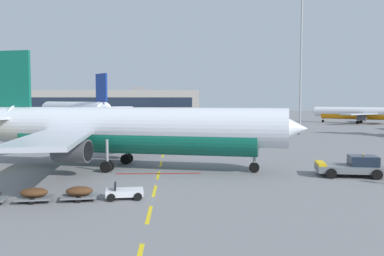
{
  "coord_description": "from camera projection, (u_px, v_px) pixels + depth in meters",
  "views": [
    {
      "loc": [
        19.65,
        -16.59,
        6.98
      ],
      "look_at": [
        21.52,
        31.32,
        3.67
      ],
      "focal_mm": 38.52,
      "sensor_mm": 36.0,
      "label": 1
    }
  ],
  "objects": [
    {
      "name": "baggage_train",
      "position": [
        57.0,
        194.0,
        28.26
      ],
      "size": [
        11.69,
        2.85,
        1.14
      ],
      "color": "silver",
      "rests_on": "ground"
    },
    {
      "name": "airliner_far_center",
      "position": [
        74.0,
        111.0,
        102.12
      ],
      "size": [
        29.95,
        32.43,
        12.75
      ],
      "color": "silver",
      "rests_on": "ground"
    },
    {
      "name": "apron_paint_markings",
      "position": [
        163.0,
        153.0,
        54.06
      ],
      "size": [
        8.0,
        93.96,
        0.01
      ],
      "color": "yellow",
      "rests_on": "ground"
    },
    {
      "name": "airliner_mid_left",
      "position": [
        356.0,
        113.0,
        121.71
      ],
      "size": [
        24.07,
        22.27,
        9.41
      ],
      "color": "white",
      "rests_on": "ground"
    },
    {
      "name": "apron_light_mast_far",
      "position": [
        301.0,
        41.0,
        81.2
      ],
      "size": [
        1.8,
        1.8,
        30.48
      ],
      "color": "slate",
      "rests_on": "ground"
    },
    {
      "name": "ground",
      "position": [
        321.0,
        149.0,
        57.69
      ],
      "size": [
        400.0,
        400.0,
        0.0
      ],
      "primitive_type": "plane",
      "color": "slate"
    },
    {
      "name": "pushback_tug",
      "position": [
        353.0,
        166.0,
        37.46
      ],
      "size": [
        6.42,
        4.03,
        2.08
      ],
      "color": "slate",
      "rests_on": "ground"
    },
    {
      "name": "airliner_foreground",
      "position": [
        130.0,
        130.0,
        41.68
      ],
      "size": [
        34.44,
        33.57,
        12.2
      ],
      "color": "silver",
      "rests_on": "ground"
    },
    {
      "name": "terminal_satellite",
      "position": [
        114.0,
        103.0,
        173.79
      ],
      "size": [
        70.86,
        19.15,
        12.41
      ],
      "color": "#9E998E",
      "rests_on": "ground"
    }
  ]
}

